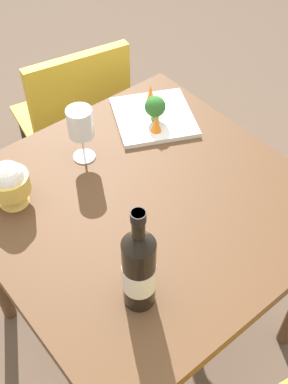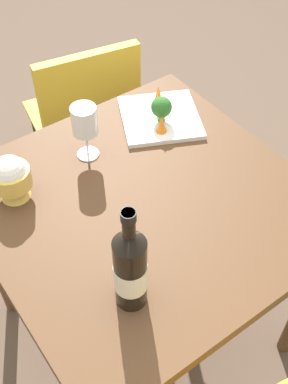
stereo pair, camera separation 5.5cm
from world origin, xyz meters
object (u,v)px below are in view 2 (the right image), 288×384
Objects in this scene: chair_by_wall at (87,114)px; rice_bowl at (11,177)px; wine_glass at (84,122)px; serving_plate at (160,117)px; broccoli_floret at (161,108)px; carrot_garnish_right at (162,124)px; wine_bottle at (130,269)px; carrot_garnish_left at (158,94)px.

chair_by_wall is 6.00× the size of rice_bowl.
serving_plate is (-0.01, 0.28, -0.12)m from wine_glass.
broccoli_floret is (0.44, 0.04, 0.29)m from chair_by_wall.
chair_by_wall is 0.73m from rice_bowl.
broccoli_floret is at bearing 91.39° from rice_bowl.
chair_by_wall is 0.56m from carrot_garnish_right.
wine_bottle reaches higher than serving_plate.
wine_bottle reaches higher than rice_bowl.
carrot_garnish_right is (0.13, -0.08, -0.00)m from carrot_garnish_left.
wine_bottle reaches higher than wine_glass.
wine_bottle is 0.66m from broccoli_floret.
wine_glass is at bearing 95.81° from rice_bowl.
chair_by_wall is 1.06m from wine_bottle.
carrot_garnish_right is (0.06, 0.24, -0.08)m from wine_glass.
wine_bottle is 0.47m from rice_bowl.
serving_plate is 0.09m from carrot_garnish_right.
wine_bottle is at bearing -41.80° from carrot_garnish_left.
carrot_garnish_left is 1.11× the size of carrot_garnish_right.
wine_bottle reaches higher than carrot_garnish_right.
serving_plate is (-0.49, 0.46, -0.12)m from wine_bottle.
chair_by_wall reaches higher than carrot_garnish_left.
broccoli_floret reaches higher than carrot_garnish_left.
wine_glass is 0.54× the size of serving_plate.
rice_bowl reaches higher than broccoli_floret.
carrot_garnish_right is (0.49, 0.01, 0.27)m from chair_by_wall.
rice_bowl is at bearing -93.88° from carrot_garnish_right.
wine_glass is 0.26m from rice_bowl.
wine_glass is (-0.49, 0.18, 0.00)m from wine_bottle.
rice_bowl is (-0.46, -0.08, -0.05)m from wine_bottle.
broccoli_floret is at bearing 87.23° from wine_glass.
wine_bottle is 5.55× the size of carrot_garnish_right.
carrot_garnish_left is at bearing 102.40° from wine_glass.
wine_bottle is 0.75m from carrot_garnish_left.
carrot_garnish_right is at bearing 86.12° from rice_bowl.
wine_bottle is 2.23× the size of rice_bowl.
chair_by_wall is 0.60m from wine_glass.
wine_glass is 0.31m from serving_plate.
chair_by_wall is at bearing -179.34° from carrot_garnish_right.
rice_bowl is 0.59m from carrot_garnish_left.
serving_plate is 3.89× the size of broccoli_floret.
rice_bowl is 0.54m from serving_plate.
wine_glass is 2.09× the size of broccoli_floret.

